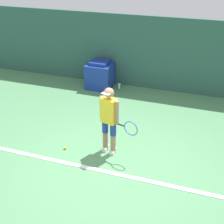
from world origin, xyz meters
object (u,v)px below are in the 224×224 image
water_bottle (119,86)px  tennis_player (110,118)px  covered_chair (100,75)px  tennis_ball (65,148)px

water_bottle → tennis_player: bearing=-75.8°
covered_chair → water_bottle: 0.73m
tennis_player → tennis_ball: bearing=-149.4°
tennis_player → tennis_ball: tennis_player is taller
tennis_ball → covered_chair: 3.71m
tennis_ball → water_bottle: bearing=87.9°
tennis_ball → water_bottle: 3.75m
covered_chair → water_bottle: covered_chair is taller
tennis_ball → covered_chair: size_ratio=0.07×
tennis_player → tennis_ball: size_ratio=23.53×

